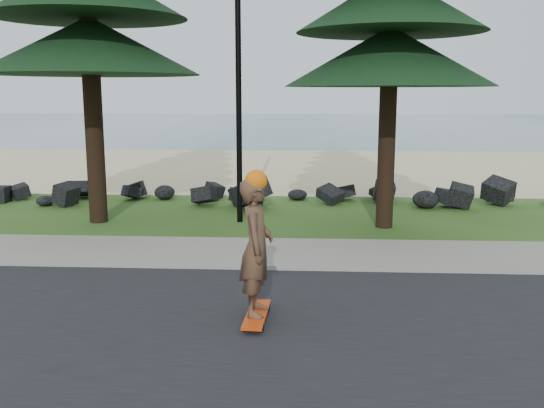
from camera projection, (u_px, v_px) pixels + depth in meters
The scene contains 9 objects.
ground at pixel (222, 256), 11.90m from camera, with size 160.00×160.00×0.00m, color #294716.
road at pixel (172, 351), 7.48m from camera, with size 160.00×7.00×0.02m, color black.
kerb at pixel (215, 266), 11.01m from camera, with size 160.00×0.20×0.10m, color gray.
sidewalk at pixel (224, 251), 12.09m from camera, with size 160.00×2.00×0.08m, color gray.
beach_sand at pixel (268, 167), 26.13m from camera, with size 160.00×15.00×0.01m, color tan.
ocean at pixel (291, 124), 61.97m from camera, with size 160.00×58.00×0.01m, color #3E6978.
seawall_boulders at pixel (249, 204), 17.40m from camera, with size 60.00×2.40×1.10m, color black, non-canonical shape.
lamp_post at pixel (238, 51), 14.29m from camera, with size 0.25×0.14×8.14m.
skateboarder at pixel (256, 248), 8.28m from camera, with size 0.49×1.15×2.12m.
Camera 1 is at (1.64, -11.44, 3.16)m, focal length 40.00 mm.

